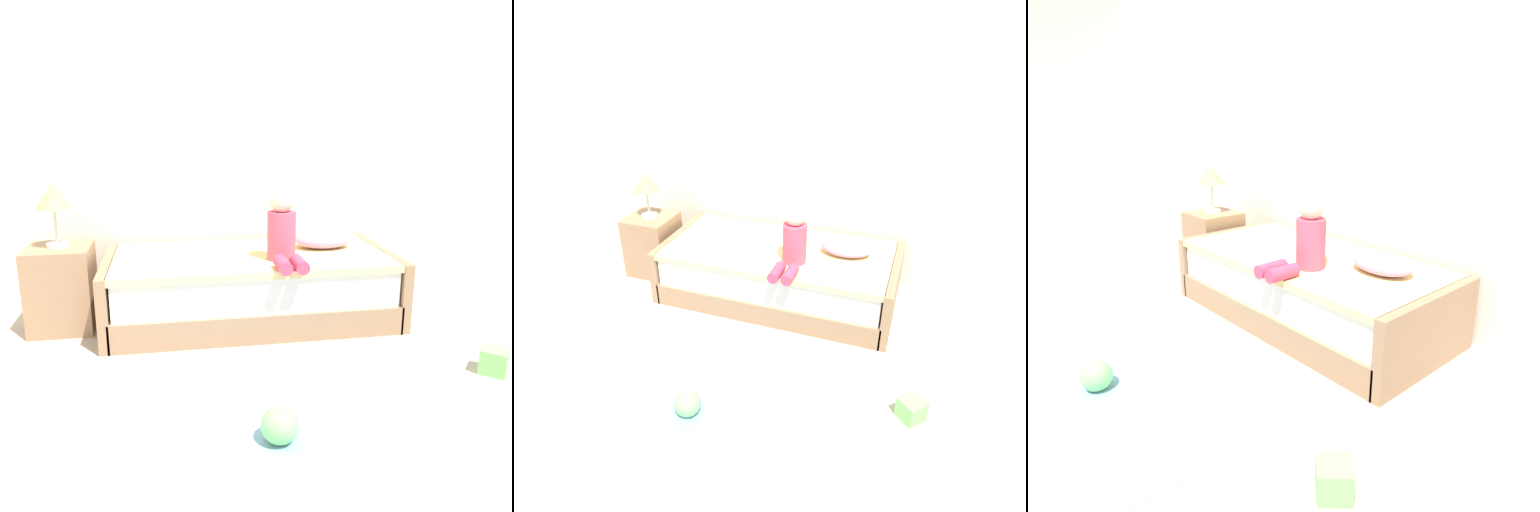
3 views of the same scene
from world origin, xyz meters
TOP-DOWN VIEW (x-y plane):
  - wall_rear at (0.00, 2.60)m, footprint 7.20×0.10m
  - bed at (0.40, 2.00)m, footprint 2.11×1.00m
  - nightstand at (-0.95, 2.04)m, footprint 0.44×0.44m
  - table_lamp at (-0.95, 2.04)m, footprint 0.24×0.24m
  - child_figure at (0.59, 1.77)m, footprint 0.20×0.51m
  - pillow at (0.98, 2.10)m, footprint 0.44×0.30m
  - toy_ball at (0.29, 0.44)m, footprint 0.18×0.18m
  - area_rug at (0.41, 0.70)m, footprint 1.60×1.10m
  - toy_block at (1.69, 0.89)m, footprint 0.21×0.21m

SIDE VIEW (x-z plane):
  - area_rug at x=0.41m, z-range 0.00..0.01m
  - toy_block at x=1.69m, z-range 0.00..0.15m
  - toy_ball at x=0.29m, z-range 0.00..0.18m
  - bed at x=0.40m, z-range 0.00..0.50m
  - nightstand at x=-0.95m, z-range 0.00..0.60m
  - pillow at x=0.98m, z-range 0.50..0.63m
  - child_figure at x=0.59m, z-range 0.45..0.96m
  - table_lamp at x=-0.95m, z-range 0.71..1.16m
  - wall_rear at x=0.00m, z-range 0.00..2.90m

